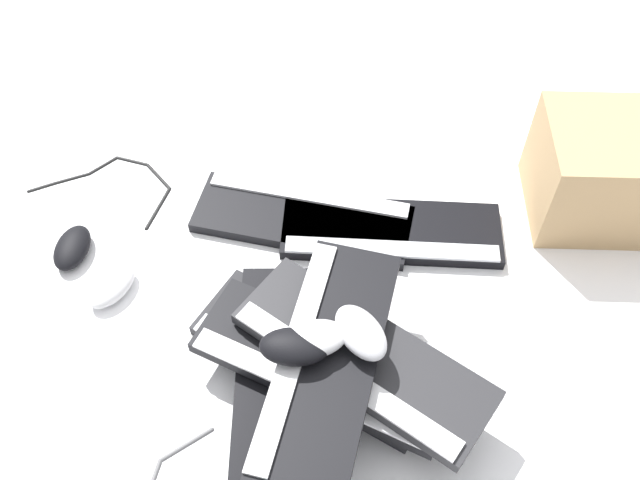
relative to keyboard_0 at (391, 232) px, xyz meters
name	(u,v)px	position (x,y,z in m)	size (l,w,h in m)	color
ground_plane	(341,235)	(-0.10, 0.02, -0.01)	(3.20, 3.20, 0.00)	white
keyboard_0	(391,232)	(0.00, 0.00, 0.00)	(0.46, 0.25, 0.03)	black
keyboard_1	(303,218)	(-0.17, 0.07, 0.00)	(0.46, 0.31, 0.03)	black
keyboard_2	(313,356)	(-0.20, -0.25, 0.00)	(0.43, 0.40, 0.03)	black
keyboard_3	(282,378)	(-0.26, -0.30, 0.03)	(0.22, 0.46, 0.03)	black
keyboard_4	(323,364)	(-0.19, -0.30, 0.06)	(0.44, 0.38, 0.03)	black
keyboard_5	(362,357)	(-0.13, -0.31, 0.09)	(0.41, 0.42, 0.03)	#232326
keyboard_6	(327,360)	(-0.19, -0.32, 0.12)	(0.32, 0.46, 0.03)	black
mouse_0	(72,248)	(-0.63, 0.07, 0.01)	(0.11, 0.07, 0.04)	black
mouse_1	(313,339)	(-0.21, -0.30, 0.16)	(0.11, 0.07, 0.04)	silver
mouse_2	(294,347)	(-0.24, -0.31, 0.16)	(0.11, 0.07, 0.04)	black
mouse_3	(361,333)	(-0.13, -0.30, 0.16)	(0.11, 0.07, 0.04)	#B7B7BC
mouse_4	(111,286)	(-0.56, -0.04, 0.01)	(0.11, 0.07, 0.04)	silver
cable_1	(118,181)	(-0.55, 0.25, -0.01)	(0.30, 0.22, 0.01)	black
cardboard_box	(603,172)	(0.42, 0.00, 0.09)	(0.26, 0.23, 0.21)	tan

